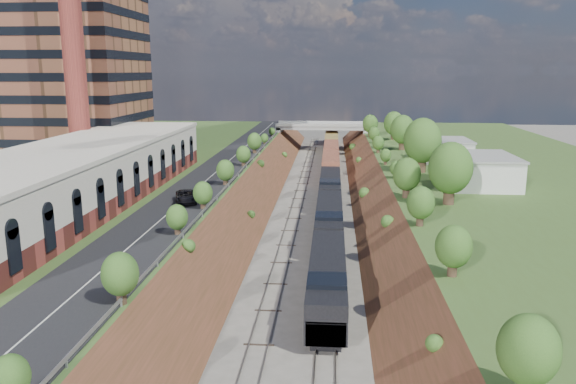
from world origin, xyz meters
name	(u,v)px	position (x,y,z in m)	size (l,w,h in m)	color
platform_left	(113,185)	(-33.00, 60.00, 2.50)	(44.00, 180.00, 5.00)	#405B25
platform_right	(527,192)	(33.00, 60.00, 2.50)	(44.00, 180.00, 5.00)	#405B25
embankment_left	(246,202)	(-11.00, 60.00, 0.00)	(7.07, 180.00, 7.07)	brown
embankment_right	(383,205)	(11.00, 60.00, 0.00)	(7.07, 180.00, 7.07)	brown
rail_left_track	(297,203)	(-2.60, 60.00, 0.09)	(1.58, 180.00, 0.18)	gray
rail_right_track	(330,203)	(2.60, 60.00, 0.09)	(1.58, 180.00, 0.18)	gray
road	(217,171)	(-15.50, 60.00, 5.05)	(8.00, 180.00, 0.10)	black
guardrail	(242,169)	(-11.40, 59.80, 5.55)	(0.10, 171.00, 0.70)	#99999E
commercial_building	(80,173)	(-28.00, 38.00, 8.51)	(14.30, 62.30, 7.00)	brown
highrise_tower	(66,0)	(-44.00, 72.00, 32.88)	(22.00, 22.00, 53.90)	brown
smokestack	(73,42)	(-36.00, 56.00, 25.00)	(3.20, 3.20, 40.00)	brown
overpass	(322,132)	(0.00, 122.00, 4.92)	(24.50, 8.30, 7.40)	gray
white_building_near	(479,171)	(23.50, 52.00, 7.00)	(9.00, 12.00, 4.00)	silver
white_building_far	(445,151)	(23.00, 74.00, 6.80)	(8.00, 10.00, 3.60)	silver
tree_right_large	(450,169)	(17.00, 40.00, 9.38)	(5.25, 5.25, 7.61)	#473323
tree_left_crest	(168,228)	(-11.80, 20.00, 7.04)	(2.45, 2.45, 3.55)	#473323
freight_train	(331,168)	(2.60, 78.11, 2.71)	(3.26, 131.05, 4.82)	black
suv	(186,197)	(-14.85, 37.92, 5.85)	(2.47, 5.36, 1.49)	black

